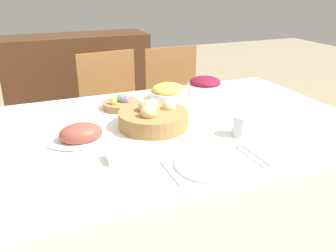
% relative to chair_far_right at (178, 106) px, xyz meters
% --- Properties ---
extents(dining_table, '(1.85, 1.18, 0.76)m').
position_rel_chair_far_right_xyz_m(dining_table, '(-0.48, -0.93, -0.12)').
color(dining_table, white).
rests_on(dining_table, ground).
extents(chair_far_right, '(0.44, 0.44, 0.92)m').
position_rel_chair_far_right_xyz_m(chair_far_right, '(0.00, 0.00, 0.00)').
color(chair_far_right, olive).
rests_on(chair_far_right, ground).
extents(chair_far_center, '(0.46, 0.46, 0.92)m').
position_rel_chair_far_right_xyz_m(chair_far_center, '(-0.49, -0.00, 0.00)').
color(chair_far_center, olive).
rests_on(chair_far_center, ground).
extents(sideboard, '(1.29, 0.44, 0.93)m').
position_rel_chair_far_right_xyz_m(sideboard, '(-0.59, 0.98, -0.03)').
color(sideboard, '#4C2D19').
rests_on(sideboard, ground).
extents(bread_basket, '(0.32, 0.32, 0.13)m').
position_rel_chair_far_right_xyz_m(bread_basket, '(-0.53, -0.91, 0.31)').
color(bread_basket, '#9E7542').
rests_on(bread_basket, dining_table).
extents(egg_basket, '(0.19, 0.19, 0.08)m').
position_rel_chair_far_right_xyz_m(egg_basket, '(-0.59, -0.62, 0.29)').
color(egg_basket, '#9E7542').
rests_on(egg_basket, dining_table).
extents(ham_platter, '(0.28, 0.19, 0.09)m').
position_rel_chair_far_right_xyz_m(ham_platter, '(-0.86, -0.95, 0.29)').
color(ham_platter, white).
rests_on(ham_platter, dining_table).
extents(beet_salad_bowl, '(0.21, 0.21, 0.10)m').
position_rel_chair_far_right_xyz_m(beet_salad_bowl, '(-0.07, -0.54, 0.31)').
color(beet_salad_bowl, white).
rests_on(beet_salad_bowl, dining_table).
extents(pineapple_bowl, '(0.21, 0.21, 0.09)m').
position_rel_chair_far_right_xyz_m(pineapple_bowl, '(-0.31, -0.56, 0.30)').
color(pineapple_bowl, silver).
rests_on(pineapple_bowl, dining_table).
extents(dinner_plate, '(0.28, 0.28, 0.01)m').
position_rel_chair_far_right_xyz_m(dinner_plate, '(-0.46, -1.34, 0.27)').
color(dinner_plate, white).
rests_on(dinner_plate, dining_table).
extents(fork, '(0.01, 0.18, 0.00)m').
position_rel_chair_far_right_xyz_m(fork, '(-0.62, -1.34, 0.27)').
color(fork, silver).
rests_on(fork, dining_table).
extents(knife, '(0.01, 0.18, 0.00)m').
position_rel_chair_far_right_xyz_m(knife, '(-0.30, -1.34, 0.27)').
color(knife, silver).
rests_on(knife, dining_table).
extents(spoon, '(0.01, 0.18, 0.00)m').
position_rel_chair_far_right_xyz_m(spoon, '(-0.27, -1.34, 0.27)').
color(spoon, silver).
rests_on(spoon, dining_table).
extents(drinking_cup, '(0.07, 0.07, 0.09)m').
position_rel_chair_far_right_xyz_m(drinking_cup, '(-0.22, -1.15, 0.31)').
color(drinking_cup, silver).
rests_on(drinking_cup, dining_table).
extents(butter_dish, '(0.13, 0.08, 0.03)m').
position_rel_chair_far_right_xyz_m(butter_dish, '(-0.74, -1.17, 0.28)').
color(butter_dish, white).
rests_on(butter_dish, dining_table).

